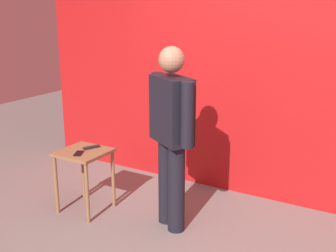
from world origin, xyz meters
name	(u,v)px	position (x,y,z in m)	size (l,w,h in m)	color
back_wall_red	(254,72)	(0.00, 1.56, 1.34)	(5.32, 0.12, 2.68)	red
standing_person	(172,130)	(-0.35, 0.48, 0.94)	(0.62, 0.44, 1.67)	black
side_table	(84,162)	(-1.26, 0.33, 0.51)	(0.46, 0.46, 0.63)	olive
cell_phone	(79,153)	(-1.24, 0.24, 0.63)	(0.07, 0.14, 0.01)	black
tv_remote	(92,147)	(-1.24, 0.43, 0.64)	(0.04, 0.17, 0.02)	black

